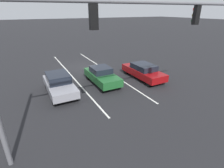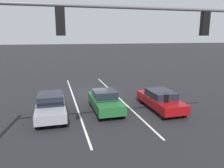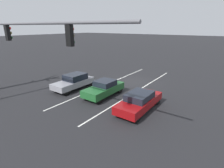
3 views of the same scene
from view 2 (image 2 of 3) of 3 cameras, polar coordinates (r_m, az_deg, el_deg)
The scene contains 7 objects.
ground_plane at distance 20.26m, azimuth -5.23°, elevation -2.11°, with size 240.00×240.00×0.00m, color black.
lane_stripe_left_divider at distance 18.61m, azimuth 1.51°, elevation -3.37°, with size 0.12×16.37×0.01m, color silver.
lane_stripe_center_divider at distance 17.95m, azimuth -9.79°, elevation -4.15°, with size 0.12×16.37×0.01m, color silver.
car_darkgreen_midlane_front at distance 14.99m, azimuth -1.80°, elevation -4.45°, with size 1.72×4.17×1.42m.
car_gray_rightlane_front at distance 14.38m, azimuth -15.71°, elevation -5.46°, with size 1.77×4.30×1.49m.
car_maroon_leftlane_front at distance 15.72m, azimuth 12.53°, elevation -4.01°, with size 1.75×4.61×1.36m.
traffic_signal_gantry at distance 8.00m, azimuth -11.26°, elevation 11.07°, with size 13.29×0.37×6.68m.
Camera 2 is at (3.29, 19.33, 5.10)m, focal length 35.00 mm.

